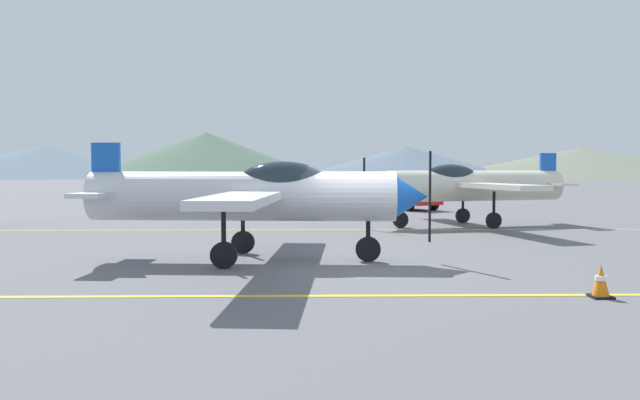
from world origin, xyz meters
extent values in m
plane|color=slate|center=(0.00, 0.00, 0.00)|extent=(400.00, 400.00, 0.00)
cube|color=yellow|center=(0.00, -3.57, 0.01)|extent=(80.00, 0.16, 0.01)
cube|color=yellow|center=(0.00, 7.85, 0.01)|extent=(80.00, 0.16, 0.01)
cylinder|color=silver|center=(-2.90, 0.56, 1.58)|extent=(7.45, 1.70, 1.20)
cone|color=blue|center=(1.17, 0.28, 1.58)|extent=(0.83, 1.07, 1.02)
cube|color=black|center=(1.60, 0.25, 1.58)|extent=(0.05, 0.13, 2.17)
ellipsoid|color=#1E2833|center=(-1.92, 0.49, 1.93)|extent=(2.24, 1.12, 0.98)
cube|color=silver|center=(-2.47, 0.53, 1.63)|extent=(1.84, 9.62, 0.17)
cube|color=silver|center=(-6.26, 0.79, 1.63)|extent=(0.95, 2.87, 0.11)
cube|color=blue|center=(-6.26, 0.79, 2.23)|extent=(0.69, 0.18, 1.30)
cylinder|color=black|center=(0.14, 0.35, 0.85)|extent=(0.11, 0.11, 1.09)
cylinder|color=black|center=(0.14, 0.35, 0.30)|extent=(0.62, 0.17, 0.61)
cylinder|color=black|center=(-3.20, -0.62, 0.85)|extent=(0.11, 0.11, 1.09)
cylinder|color=black|center=(-3.20, -0.62, 0.30)|extent=(0.62, 0.17, 0.61)
cylinder|color=black|center=(-3.03, 1.77, 0.85)|extent=(0.11, 0.11, 1.09)
cylinder|color=black|center=(-3.03, 1.77, 0.30)|extent=(0.62, 0.17, 0.61)
cylinder|color=silver|center=(5.13, 9.42, 1.58)|extent=(7.46, 2.94, 1.20)
cone|color=blue|center=(1.18, 8.45, 1.58)|extent=(0.98, 1.17, 1.02)
cube|color=black|center=(0.75, 8.34, 1.58)|extent=(0.07, 0.14, 2.17)
ellipsoid|color=#1E2833|center=(4.18, 9.19, 1.93)|extent=(2.34, 1.47, 0.98)
cube|color=silver|center=(4.71, 9.32, 1.63)|extent=(3.46, 9.57, 0.17)
cube|color=silver|center=(8.40, 10.23, 1.63)|extent=(1.42, 2.93, 0.11)
cube|color=blue|center=(8.40, 10.23, 2.23)|extent=(0.70, 0.29, 1.30)
cylinder|color=black|center=(2.18, 8.69, 0.85)|extent=(0.11, 0.11, 1.09)
cylinder|color=black|center=(2.18, 8.69, 0.30)|extent=(0.62, 0.27, 0.61)
cylinder|color=black|center=(5.06, 10.64, 0.85)|extent=(0.11, 0.11, 1.09)
cylinder|color=black|center=(5.06, 10.64, 0.30)|extent=(0.62, 0.27, 0.61)
cylinder|color=black|center=(5.63, 8.32, 0.85)|extent=(0.11, 0.11, 1.09)
cylinder|color=black|center=(5.63, 8.32, 0.30)|extent=(0.62, 0.27, 0.61)
cube|color=red|center=(3.92, 19.11, 0.70)|extent=(3.85, 4.59, 0.75)
cube|color=black|center=(3.84, 19.24, 1.35)|extent=(2.64, 2.88, 0.55)
cylinder|color=black|center=(3.94, 17.43, 0.32)|extent=(0.53, 0.66, 0.64)
cylinder|color=black|center=(5.45, 18.41, 0.32)|extent=(0.53, 0.66, 0.64)
cylinder|color=black|center=(2.40, 19.81, 0.32)|extent=(0.53, 0.66, 0.64)
cylinder|color=black|center=(3.91, 20.79, 0.32)|extent=(0.53, 0.66, 0.64)
cube|color=black|center=(3.80, -3.75, 0.02)|extent=(0.36, 0.36, 0.04)
cone|color=orange|center=(3.80, -3.75, 0.32)|extent=(0.29, 0.29, 0.55)
cylinder|color=white|center=(3.80, -3.75, 0.34)|extent=(0.20, 0.20, 0.08)
cone|color=slate|center=(-68.90, 143.08, 4.28)|extent=(66.39, 66.39, 8.56)
cone|color=#4C6651|center=(-29.54, 150.69, 6.10)|extent=(65.03, 65.03, 12.19)
cone|color=slate|center=(24.10, 144.60, 4.10)|extent=(58.74, 58.74, 8.19)
cone|color=slate|center=(68.35, 139.44, 3.85)|extent=(76.61, 76.61, 7.70)
camera|label=1|loc=(-1.26, -14.01, 2.24)|focal=33.70mm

